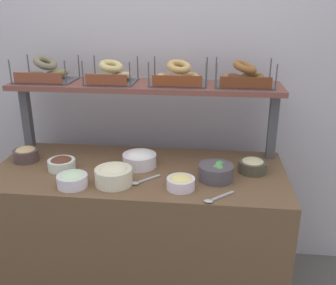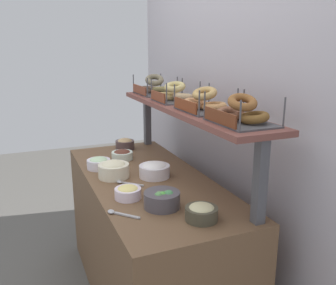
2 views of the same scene
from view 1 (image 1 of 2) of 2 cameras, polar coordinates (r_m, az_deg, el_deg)
back_wall at (r=2.54m, az=-2.37°, el=8.28°), size 2.82×0.06×2.40m
deli_counter at (r=2.34m, az=-4.19°, el=-13.58°), size 1.62×0.70×0.85m
shelf_riser_left at (r=2.55m, az=-20.29°, el=3.57°), size 0.05×0.05×0.40m
shelf_riser_right at (r=2.31m, az=15.34°, el=2.47°), size 0.05×0.05×0.40m
upper_shelf at (r=2.26m, az=-3.48°, el=8.42°), size 1.58×0.32×0.03m
bowl_tuna_salad at (r=2.14m, az=12.48°, el=-3.32°), size 0.15×0.15×0.08m
bowl_cream_cheese at (r=2.16m, az=-4.35°, el=-2.43°), size 0.19×0.19×0.09m
bowl_chocolate_spread at (r=2.20m, az=-15.59°, el=-3.01°), size 0.15×0.15×0.07m
bowl_egg_salad at (r=1.91m, az=1.91°, el=-5.93°), size 0.14×0.14×0.07m
bowl_scallion_spread at (r=1.99m, az=-14.09°, el=-5.37°), size 0.15×0.15×0.08m
bowl_veggie_mix at (r=2.02m, az=7.20°, el=-4.33°), size 0.18×0.18×0.09m
bowl_hummus at (r=2.38m, az=-20.43°, el=-1.59°), size 0.15×0.15×0.09m
bowl_potato_salad at (r=1.97m, az=-8.12°, el=-4.74°), size 0.19×0.19×0.11m
serving_spoon_near_plate at (r=1.83m, az=6.98°, el=-8.33°), size 0.14×0.13×0.01m
serving_spoon_by_edge at (r=1.99m, az=-4.00°, el=-5.77°), size 0.14×0.13×0.01m
bagel_basket_poppy at (r=2.43m, az=-17.77°, el=9.83°), size 0.34×0.25×0.15m
bagel_basket_plain at (r=2.29m, az=-8.48°, el=9.94°), size 0.29×0.25×0.14m
bagel_basket_sesame at (r=2.23m, az=1.58°, el=9.85°), size 0.32×0.26×0.14m
bagel_basket_cinnamon_raisin at (r=2.23m, az=11.25°, el=9.54°), size 0.33×0.26×0.14m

